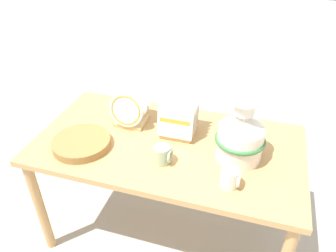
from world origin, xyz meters
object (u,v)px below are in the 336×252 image
wicker_charger_stack (82,143)px  mug_sage_glaze (163,155)px  ceramic_vase (241,135)px  dish_rack_round_plates (130,111)px  dish_rack_square_plates (178,120)px  mug_cream_glaze (230,178)px

wicker_charger_stack → mug_sage_glaze: 0.46m
ceramic_vase → wicker_charger_stack: ceramic_vase is taller
dish_rack_round_plates → dish_rack_square_plates: 0.30m
ceramic_vase → wicker_charger_stack: (-0.82, -0.16, -0.12)m
dish_rack_round_plates → mug_sage_glaze: (0.29, -0.28, -0.04)m
mug_cream_glaze → wicker_charger_stack: bearing=175.5°
wicker_charger_stack → mug_sage_glaze: mug_sage_glaze is taller
wicker_charger_stack → mug_sage_glaze: size_ratio=3.27×
dish_rack_square_plates → wicker_charger_stack: bearing=-149.6°
dish_rack_square_plates → wicker_charger_stack: 0.54m
wicker_charger_stack → mug_cream_glaze: bearing=-4.5°
dish_rack_round_plates → mug_cream_glaze: bearing=-28.7°
ceramic_vase → mug_cream_glaze: ceramic_vase is taller
dish_rack_round_plates → mug_sage_glaze: 0.40m
ceramic_vase → mug_cream_glaze: bearing=-92.5°
ceramic_vase → dish_rack_round_plates: 0.66m
ceramic_vase → dish_rack_square_plates: 0.37m
dish_rack_round_plates → wicker_charger_stack: size_ratio=0.73×
mug_cream_glaze → dish_rack_square_plates: bearing=135.5°
dish_rack_square_plates → mug_cream_glaze: (0.34, -0.34, -0.04)m
mug_sage_glaze → dish_rack_round_plates: bearing=135.9°
dish_rack_square_plates → dish_rack_round_plates: bearing=177.6°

